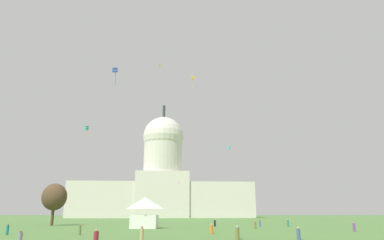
{
  "coord_description": "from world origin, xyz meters",
  "views": [
    {
      "loc": [
        -3.62,
        -27.75,
        3.28
      ],
      "look_at": [
        4.94,
        82.86,
        32.5
      ],
      "focal_mm": 32.85,
      "sensor_mm": 36.0,
      "label": 1
    }
  ],
  "objects_px": {
    "person_olive_edge_west": "(237,234)",
    "kite_blue_mid": "(115,70)",
    "person_teal_lawn_far_right": "(7,230)",
    "person_orange_mid_right": "(211,229)",
    "person_black_aisle_center": "(215,223)",
    "tree_west_far": "(54,197)",
    "person_denim_front_left": "(238,233)",
    "person_denim_edge_east": "(260,223)",
    "person_maroon_back_center": "(96,240)",
    "person_tan_deep_crowd": "(142,234)",
    "person_purple_mid_left": "(354,227)",
    "kite_yellow_high": "(193,78)",
    "person_olive_near_tent": "(80,230)",
    "person_olive_mid_center": "(255,225)",
    "kite_turquoise_mid": "(87,128)",
    "capitol_building": "(162,183)",
    "event_tent": "(145,212)",
    "person_teal_front_right": "(288,223)",
    "kite_pink_mid": "(179,183)",
    "kite_green_high": "(85,126)",
    "kite_violet_high": "(120,136)",
    "kite_cyan_mid": "(229,148)",
    "person_denim_back_left": "(298,234)",
    "kite_gold_high": "(160,65)"
  },
  "relations": [
    {
      "from": "person_tan_deep_crowd",
      "to": "person_denim_back_left",
      "type": "xyz_separation_m",
      "value": [
        18.96,
        -0.13,
        -0.07
      ]
    },
    {
      "from": "person_tan_deep_crowd",
      "to": "person_olive_near_tent",
      "type": "relative_size",
      "value": 1.09
    },
    {
      "from": "person_teal_lawn_far_right",
      "to": "person_orange_mid_right",
      "type": "xyz_separation_m",
      "value": [
        30.85,
        0.33,
        -0.05
      ]
    },
    {
      "from": "capitol_building",
      "to": "kite_cyan_mid",
      "type": "bearing_deg",
      "value": -72.25
    },
    {
      "from": "person_orange_mid_right",
      "to": "kite_yellow_high",
      "type": "distance_m",
      "value": 88.68
    },
    {
      "from": "person_denim_edge_east",
      "to": "person_black_aisle_center",
      "type": "distance_m",
      "value": 10.59
    },
    {
      "from": "person_teal_lawn_far_right",
      "to": "kite_green_high",
      "type": "bearing_deg",
      "value": 168.28
    },
    {
      "from": "person_olive_edge_west",
      "to": "kite_blue_mid",
      "type": "xyz_separation_m",
      "value": [
        -18.25,
        14.36,
        27.02
      ]
    },
    {
      "from": "person_olive_edge_west",
      "to": "person_denim_edge_east",
      "type": "height_order",
      "value": "person_denim_edge_east"
    },
    {
      "from": "capitol_building",
      "to": "person_olive_edge_west",
      "type": "xyz_separation_m",
      "value": [
        10.37,
        -180.05,
        -20.56
      ]
    },
    {
      "from": "person_maroon_back_center",
      "to": "person_olive_near_tent",
      "type": "relative_size",
      "value": 1.14
    },
    {
      "from": "event_tent",
      "to": "person_tan_deep_crowd",
      "type": "distance_m",
      "value": 33.77
    },
    {
      "from": "capitol_building",
      "to": "person_olive_near_tent",
      "type": "height_order",
      "value": "capitol_building"
    },
    {
      "from": "person_denim_front_left",
      "to": "event_tent",
      "type": "bearing_deg",
      "value": -19.87
    },
    {
      "from": "kite_blue_mid",
      "to": "kite_yellow_high",
      "type": "xyz_separation_m",
      "value": [
        19.4,
        68.98,
        26.38
      ]
    },
    {
      "from": "capitol_building",
      "to": "person_teal_front_right",
      "type": "distance_m",
      "value": 144.76
    },
    {
      "from": "person_denim_edge_east",
      "to": "person_tan_deep_crowd",
      "type": "xyz_separation_m",
      "value": [
        -25.14,
        -40.57,
        0.02
      ]
    },
    {
      "from": "event_tent",
      "to": "kite_pink_mid",
      "type": "xyz_separation_m",
      "value": [
        11.8,
        114.94,
        15.64
      ]
    },
    {
      "from": "kite_yellow_high",
      "to": "kite_gold_high",
      "type": "height_order",
      "value": "kite_gold_high"
    },
    {
      "from": "person_teal_lawn_far_right",
      "to": "person_denim_edge_east",
      "type": "distance_m",
      "value": 53.5
    },
    {
      "from": "person_olive_mid_center",
      "to": "person_purple_mid_left",
      "type": "xyz_separation_m",
      "value": [
        14.47,
        -12.48,
        0.04
      ]
    },
    {
      "from": "tree_west_far",
      "to": "person_olive_mid_center",
      "type": "distance_m",
      "value": 52.68
    },
    {
      "from": "person_denim_edge_east",
      "to": "kite_yellow_high",
      "type": "xyz_separation_m",
      "value": [
        -12.37,
        43.6,
        53.38
      ]
    },
    {
      "from": "tree_west_far",
      "to": "person_denim_edge_east",
      "type": "bearing_deg",
      "value": -13.0
    },
    {
      "from": "person_olive_near_tent",
      "to": "kite_cyan_mid",
      "type": "relative_size",
      "value": 1.09
    },
    {
      "from": "person_teal_lawn_far_right",
      "to": "person_purple_mid_left",
      "type": "distance_m",
      "value": 56.92
    },
    {
      "from": "kite_cyan_mid",
      "to": "kite_pink_mid",
      "type": "height_order",
      "value": "kite_cyan_mid"
    },
    {
      "from": "person_purple_mid_left",
      "to": "kite_yellow_high",
      "type": "xyz_separation_m",
      "value": [
        -23.14,
        66.05,
        53.37
      ]
    },
    {
      "from": "person_teal_front_right",
      "to": "person_orange_mid_right",
      "type": "xyz_separation_m",
      "value": [
        -21.92,
        -27.44,
        -0.12
      ]
    },
    {
      "from": "person_teal_front_right",
      "to": "person_denim_edge_east",
      "type": "bearing_deg",
      "value": 74.87
    },
    {
      "from": "tree_west_far",
      "to": "person_olive_mid_center",
      "type": "xyz_separation_m",
      "value": [
        47.53,
        -21.8,
        -6.41
      ]
    },
    {
      "from": "person_olive_edge_west",
      "to": "person_denim_front_left",
      "type": "relative_size",
      "value": 0.98
    },
    {
      "from": "capitol_building",
      "to": "kite_gold_high",
      "type": "xyz_separation_m",
      "value": [
        -1.44,
        -99.56,
        36.44
      ]
    },
    {
      "from": "kite_pink_mid",
      "to": "kite_green_high",
      "type": "bearing_deg",
      "value": -112.3
    },
    {
      "from": "person_maroon_back_center",
      "to": "kite_violet_high",
      "type": "relative_size",
      "value": 1.26
    },
    {
      "from": "kite_turquoise_mid",
      "to": "person_denim_edge_east",
      "type": "bearing_deg",
      "value": 130.42
    },
    {
      "from": "person_olive_mid_center",
      "to": "person_orange_mid_right",
      "type": "bearing_deg",
      "value": 128.21
    },
    {
      "from": "person_purple_mid_left",
      "to": "person_denim_back_left",
      "type": "height_order",
      "value": "person_purple_mid_left"
    },
    {
      "from": "kite_violet_high",
      "to": "kite_green_high",
      "type": "bearing_deg",
      "value": -131.41
    },
    {
      "from": "tree_west_far",
      "to": "kite_violet_high",
      "type": "bearing_deg",
      "value": 83.78
    },
    {
      "from": "person_black_aisle_center",
      "to": "tree_west_far",
      "type": "bearing_deg",
      "value": 165.07
    },
    {
      "from": "person_maroon_back_center",
      "to": "person_tan_deep_crowd",
      "type": "distance_m",
      "value": 9.3
    },
    {
      "from": "tree_west_far",
      "to": "kite_turquoise_mid",
      "type": "height_order",
      "value": "kite_turquoise_mid"
    },
    {
      "from": "kite_turquoise_mid",
      "to": "person_maroon_back_center",
      "type": "bearing_deg",
      "value": 67.51
    },
    {
      "from": "kite_violet_high",
      "to": "person_denim_edge_east",
      "type": "bearing_deg",
      "value": -46.56
    },
    {
      "from": "person_olive_edge_west",
      "to": "person_maroon_back_center",
      "type": "bearing_deg",
      "value": 38.09
    },
    {
      "from": "person_denim_front_left",
      "to": "person_denim_edge_east",
      "type": "bearing_deg",
      "value": -62.13
    },
    {
      "from": "tree_west_far",
      "to": "kite_blue_mid",
      "type": "height_order",
      "value": "kite_blue_mid"
    },
    {
      "from": "kite_blue_mid",
      "to": "person_olive_edge_west",
      "type": "bearing_deg",
      "value": -27.95
    },
    {
      "from": "person_teal_front_right",
      "to": "person_denim_back_left",
      "type": "distance_m",
      "value": 43.06
    }
  ]
}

